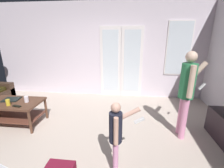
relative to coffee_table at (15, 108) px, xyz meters
name	(u,v)px	position (x,y,z in m)	size (l,w,h in m)	color
ground_plane	(72,143)	(1.38, -0.46, -0.38)	(6.28, 4.83, 0.02)	beige
wall_back_with_doors	(101,52)	(1.48, 1.92, 0.97)	(6.28, 0.09, 2.75)	silver
coffee_table	(15,108)	(0.00, 0.00, 0.00)	(1.09, 0.64, 0.50)	brown
person_adult	(187,88)	(3.33, -0.03, 0.56)	(0.49, 0.42, 1.56)	pink
person_child	(117,133)	(2.20, -0.99, 0.26)	(0.45, 0.32, 1.04)	pink
laptop_closed	(11,99)	(-0.10, 0.08, 0.15)	(0.31, 0.25, 0.02)	black
cup_near_edge	(26,99)	(0.28, 0.02, 0.20)	(0.08, 0.08, 0.12)	white
cup_by_laptop	(8,102)	(0.04, -0.17, 0.20)	(0.07, 0.07, 0.12)	gold
tv_remote_black	(17,106)	(0.23, -0.21, 0.15)	(0.17, 0.05, 0.02)	black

